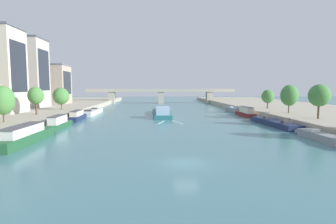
# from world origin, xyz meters

# --- Properties ---
(ground_plane) EXTENTS (400.00, 400.00, 0.00)m
(ground_plane) POSITION_xyz_m (0.00, 0.00, 0.00)
(ground_plane) COLOR teal
(quay_left) EXTENTS (36.00, 170.00, 1.66)m
(quay_left) POSITION_xyz_m (-41.73, 55.00, 0.83)
(quay_left) COLOR #B2A893
(quay_left) RESTS_ON ground
(quay_right) EXTENTS (36.00, 170.00, 1.66)m
(quay_right) POSITION_xyz_m (41.73, 55.00, 0.83)
(quay_right) COLOR #B2A893
(quay_right) RESTS_ON ground
(barge_midriver) EXTENTS (5.02, 23.08, 2.98)m
(barge_midriver) POSITION_xyz_m (-1.33, 46.41, 0.87)
(barge_midriver) COLOR #23666B
(barge_midriver) RESTS_ON ground
(wake_behind_barge) EXTENTS (5.60, 5.95, 0.03)m
(wake_behind_barge) POSITION_xyz_m (0.08, 32.24, 0.01)
(wake_behind_barge) COLOR silver
(wake_behind_barge) RESTS_ON ground
(moored_boat_left_far) EXTENTS (2.93, 14.76, 2.61)m
(moored_boat_left_far) POSITION_xyz_m (-21.45, 11.06, 1.10)
(moored_boat_left_far) COLOR #235633
(moored_boat_left_far) RESTS_ON ground
(moored_boat_left_lone) EXTENTS (2.12, 10.59, 2.49)m
(moored_boat_left_lone) POSITION_xyz_m (-21.71, 24.89, 1.03)
(moored_boat_left_lone) COLOR #235633
(moored_boat_left_lone) RESTS_ON ground
(moored_boat_left_near) EXTENTS (2.24, 10.37, 2.35)m
(moored_boat_left_near) POSITION_xyz_m (-21.78, 37.55, 0.98)
(moored_boat_left_near) COLOR #1E284C
(moored_boat_left_near) RESTS_ON ground
(moored_boat_left_downstream) EXTENTS (3.43, 16.72, 2.29)m
(moored_boat_left_downstream) POSITION_xyz_m (-21.74, 52.23, 0.62)
(moored_boat_left_downstream) COLOR silver
(moored_boat_left_downstream) RESTS_ON ground
(moored_boat_right_end) EXTENTS (2.16, 12.81, 2.20)m
(moored_boat_right_end) POSITION_xyz_m (21.37, 9.73, 0.58)
(moored_boat_right_end) COLOR gray
(moored_boat_right_end) RESTS_ON ground
(moored_boat_right_lone) EXTENTS (3.74, 16.83, 2.19)m
(moored_boat_right_lone) POSITION_xyz_m (21.40, 26.12, 0.57)
(moored_boat_right_lone) COLOR #1E284C
(moored_boat_right_lone) RESTS_ON ground
(moored_boat_right_downstream) EXTENTS (2.20, 11.08, 2.68)m
(moored_boat_right_downstream) POSITION_xyz_m (21.32, 43.12, 1.12)
(moored_boat_right_downstream) COLOR maroon
(moored_boat_right_downstream) RESTS_ON ground
(moored_boat_right_second) EXTENTS (2.27, 10.35, 2.44)m
(moored_boat_right_second) POSITION_xyz_m (21.81, 56.11, 0.71)
(moored_boat_right_second) COLOR gray
(moored_boat_right_second) RESTS_ON ground
(tree_left_midway) EXTENTS (4.03, 4.03, 6.49)m
(tree_left_midway) POSITION_xyz_m (-30.07, 21.52, 5.56)
(tree_left_midway) COLOR brown
(tree_left_midway) RESTS_ON quay_left
(tree_left_by_lamp) EXTENTS (3.41, 3.41, 6.30)m
(tree_left_by_lamp) POSITION_xyz_m (-30.07, 34.70, 5.96)
(tree_left_by_lamp) COLOR brown
(tree_left_by_lamp) RESTS_ON quay_left
(tree_left_third) EXTENTS (4.38, 4.38, 6.08)m
(tree_left_third) POSITION_xyz_m (-29.19, 48.41, 5.40)
(tree_left_third) COLOR brown
(tree_left_third) RESTS_ON quay_left
(tree_right_distant) EXTENTS (4.01, 4.01, 6.79)m
(tree_right_distant) POSITION_xyz_m (28.95, 23.45, 6.25)
(tree_right_distant) COLOR brown
(tree_right_distant) RESTS_ON quay_right
(tree_right_by_lamp) EXTENTS (4.06, 4.06, 6.78)m
(tree_right_by_lamp) POSITION_xyz_m (29.06, 35.19, 5.91)
(tree_right_by_lamp) COLOR brown
(tree_right_by_lamp) RESTS_ON quay_right
(tree_right_past_mid) EXTENTS (3.53, 3.53, 5.47)m
(tree_right_past_mid) POSITION_xyz_m (29.97, 49.31, 5.17)
(tree_right_past_mid) COLOR brown
(tree_right_past_mid) RESTS_ON quay_right
(building_left_middle) EXTENTS (11.51, 10.12, 21.36)m
(building_left_middle) POSITION_xyz_m (-43.13, 58.47, 12.36)
(building_left_middle) COLOR #BCB2A8
(building_left_middle) RESTS_ON quay_left
(building_left_corner) EXTENTS (13.85, 11.20, 14.82)m
(building_left_corner) POSITION_xyz_m (-43.13, 76.79, 9.09)
(building_left_corner) COLOR #B2A38E
(building_left_corner) RESTS_ON quay_left
(bridge_far) EXTENTS (71.46, 4.40, 7.11)m
(bridge_far) POSITION_xyz_m (0.00, 102.52, 4.66)
(bridge_far) COLOR #ADA899
(bridge_far) RESTS_ON ground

